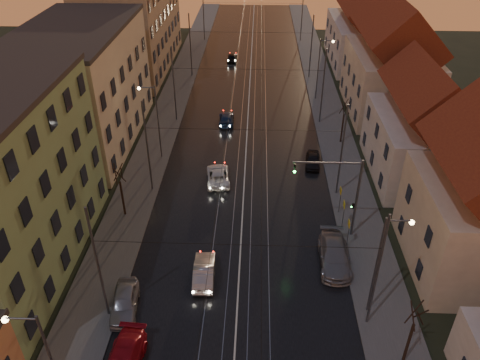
# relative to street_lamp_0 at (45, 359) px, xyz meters

# --- Properties ---
(road) EXTENTS (16.00, 120.00, 0.04)m
(road) POSITION_rel_street_lamp_0_xyz_m (9.10, 38.00, -4.87)
(road) COLOR black
(road) RESTS_ON ground
(sidewalk_left) EXTENTS (4.00, 120.00, 0.15)m
(sidewalk_left) POSITION_rel_street_lamp_0_xyz_m (-0.90, 38.00, -4.81)
(sidewalk_left) COLOR #4C4C4C
(sidewalk_left) RESTS_ON ground
(sidewalk_right) EXTENTS (4.00, 120.00, 0.15)m
(sidewalk_right) POSITION_rel_street_lamp_0_xyz_m (19.10, 38.00, -4.81)
(sidewalk_right) COLOR #4C4C4C
(sidewalk_right) RESTS_ON ground
(tram_rail_0) EXTENTS (0.06, 120.00, 0.03)m
(tram_rail_0) POSITION_rel_street_lamp_0_xyz_m (6.90, 38.00, -4.83)
(tram_rail_0) COLOR gray
(tram_rail_0) RESTS_ON road
(tram_rail_1) EXTENTS (0.06, 120.00, 0.03)m
(tram_rail_1) POSITION_rel_street_lamp_0_xyz_m (8.33, 38.00, -4.83)
(tram_rail_1) COLOR gray
(tram_rail_1) RESTS_ON road
(tram_rail_2) EXTENTS (0.06, 120.00, 0.03)m
(tram_rail_2) POSITION_rel_street_lamp_0_xyz_m (9.87, 38.00, -4.83)
(tram_rail_2) COLOR gray
(tram_rail_2) RESTS_ON road
(tram_rail_3) EXTENTS (0.06, 120.00, 0.03)m
(tram_rail_3) POSITION_rel_street_lamp_0_xyz_m (11.30, 38.00, -4.83)
(tram_rail_3) COLOR gray
(tram_rail_3) RESTS_ON road
(apartment_left_2) EXTENTS (10.00, 20.00, 12.00)m
(apartment_left_2) POSITION_rel_street_lamp_0_xyz_m (-8.40, 32.00, 1.11)
(apartment_left_2) COLOR beige
(apartment_left_2) RESTS_ON ground
(apartment_left_3) EXTENTS (10.00, 24.00, 14.00)m
(apartment_left_3) POSITION_rel_street_lamp_0_xyz_m (-8.40, 56.00, 2.11)
(apartment_left_3) COLOR #968060
(apartment_left_3) RESTS_ON ground
(house_right_2) EXTENTS (9.18, 12.24, 9.20)m
(house_right_2) POSITION_rel_street_lamp_0_xyz_m (26.10, 26.00, -0.24)
(house_right_2) COLOR beige
(house_right_2) RESTS_ON ground
(house_right_3) EXTENTS (9.18, 14.28, 11.50)m
(house_right_3) POSITION_rel_street_lamp_0_xyz_m (26.10, 41.00, 0.92)
(house_right_3) COLOR #C2B195
(house_right_3) RESTS_ON ground
(house_right_4) EXTENTS (9.18, 16.32, 10.00)m
(house_right_4) POSITION_rel_street_lamp_0_xyz_m (26.10, 59.00, 0.16)
(house_right_4) COLOR beige
(house_right_4) RESTS_ON ground
(catenary_pole_l_1) EXTENTS (0.16, 0.16, 9.00)m
(catenary_pole_l_1) POSITION_rel_street_lamp_0_xyz_m (0.50, 7.00, -0.39)
(catenary_pole_l_1) COLOR #595B60
(catenary_pole_l_1) RESTS_ON ground
(catenary_pole_r_1) EXTENTS (0.16, 0.16, 9.00)m
(catenary_pole_r_1) POSITION_rel_street_lamp_0_xyz_m (17.70, 7.00, -0.39)
(catenary_pole_r_1) COLOR #595B60
(catenary_pole_r_1) RESTS_ON ground
(catenary_pole_l_2) EXTENTS (0.16, 0.16, 9.00)m
(catenary_pole_l_2) POSITION_rel_street_lamp_0_xyz_m (0.50, 22.00, -0.39)
(catenary_pole_l_2) COLOR #595B60
(catenary_pole_l_2) RESTS_ON ground
(catenary_pole_r_2) EXTENTS (0.16, 0.16, 9.00)m
(catenary_pole_r_2) POSITION_rel_street_lamp_0_xyz_m (17.70, 22.00, -0.39)
(catenary_pole_r_2) COLOR #595B60
(catenary_pole_r_2) RESTS_ON ground
(catenary_pole_l_3) EXTENTS (0.16, 0.16, 9.00)m
(catenary_pole_l_3) POSITION_rel_street_lamp_0_xyz_m (0.50, 37.00, -0.39)
(catenary_pole_l_3) COLOR #595B60
(catenary_pole_l_3) RESTS_ON ground
(catenary_pole_r_3) EXTENTS (0.16, 0.16, 9.00)m
(catenary_pole_r_3) POSITION_rel_street_lamp_0_xyz_m (17.70, 37.00, -0.39)
(catenary_pole_r_3) COLOR #595B60
(catenary_pole_r_3) RESTS_ON ground
(catenary_pole_l_4) EXTENTS (0.16, 0.16, 9.00)m
(catenary_pole_l_4) POSITION_rel_street_lamp_0_xyz_m (0.50, 52.00, -0.39)
(catenary_pole_l_4) COLOR #595B60
(catenary_pole_l_4) RESTS_ON ground
(catenary_pole_r_4) EXTENTS (0.16, 0.16, 9.00)m
(catenary_pole_r_4) POSITION_rel_street_lamp_0_xyz_m (17.70, 52.00, -0.39)
(catenary_pole_r_4) COLOR #595B60
(catenary_pole_r_4) RESTS_ON ground
(catenary_pole_l_5) EXTENTS (0.16, 0.16, 9.00)m
(catenary_pole_l_5) POSITION_rel_street_lamp_0_xyz_m (0.50, 70.00, -0.39)
(catenary_pole_l_5) COLOR #595B60
(catenary_pole_l_5) RESTS_ON ground
(catenary_pole_r_5) EXTENTS (0.16, 0.16, 9.00)m
(catenary_pole_r_5) POSITION_rel_street_lamp_0_xyz_m (17.70, 70.00, -0.39)
(catenary_pole_r_5) COLOR #595B60
(catenary_pole_r_5) RESTS_ON ground
(street_lamp_0) EXTENTS (1.75, 0.32, 8.00)m
(street_lamp_0) POSITION_rel_street_lamp_0_xyz_m (0.00, 0.00, 0.00)
(street_lamp_0) COLOR #595B60
(street_lamp_0) RESTS_ON ground
(street_lamp_1) EXTENTS (1.75, 0.32, 8.00)m
(street_lamp_1) POSITION_rel_street_lamp_0_xyz_m (18.21, 8.00, 0.00)
(street_lamp_1) COLOR #595B60
(street_lamp_1) RESTS_ON ground
(street_lamp_2) EXTENTS (1.75, 0.32, 8.00)m
(street_lamp_2) POSITION_rel_street_lamp_0_xyz_m (0.00, 28.00, 0.00)
(street_lamp_2) COLOR #595B60
(street_lamp_2) RESTS_ON ground
(street_lamp_3) EXTENTS (1.75, 0.32, 8.00)m
(street_lamp_3) POSITION_rel_street_lamp_0_xyz_m (18.21, 44.00, 0.00)
(street_lamp_3) COLOR #595B60
(street_lamp_3) RESTS_ON ground
(traffic_light_mast) EXTENTS (5.30, 0.32, 7.20)m
(traffic_light_mast) POSITION_rel_street_lamp_0_xyz_m (17.10, 16.00, -0.29)
(traffic_light_mast) COLOR #595B60
(traffic_light_mast) RESTS_ON ground
(bare_tree_0) EXTENTS (1.09, 1.09, 5.11)m
(bare_tree_0) POSITION_rel_street_lamp_0_xyz_m (-1.09, 18.00, -2.40)
(bare_tree_0) COLOR black
(bare_tree_0) RESTS_ON ground
(bare_tree_1) EXTENTS (1.09, 1.09, 5.11)m
(bare_tree_1) POSITION_rel_street_lamp_0_xyz_m (19.31, 4.00, -2.40)
(bare_tree_1) COLOR black
(bare_tree_1) RESTS_ON ground
(bare_tree_2) EXTENTS (1.09, 1.09, 5.11)m
(bare_tree_2) POSITION_rel_street_lamp_0_xyz_m (19.51, 32.00, -2.40)
(bare_tree_2) COLOR black
(bare_tree_2) RESTS_ON ground
(driving_car_1) EXTENTS (1.66, 4.26, 1.38)m
(driving_car_1) POSITION_rel_street_lamp_0_xyz_m (6.57, 10.69, -4.19)
(driving_car_1) COLOR #ACACB1
(driving_car_1) RESTS_ON ground
(driving_car_2) EXTENTS (2.63, 4.78, 1.27)m
(driving_car_2) POSITION_rel_street_lamp_0_xyz_m (6.56, 23.77, -4.25)
(driving_car_2) COLOR silver
(driving_car_2) RESTS_ON ground
(driving_car_3) EXTENTS (1.86, 4.29, 1.23)m
(driving_car_3) POSITION_rel_street_lamp_0_xyz_m (6.57, 36.38, -4.27)
(driving_car_3) COLOR navy
(driving_car_3) RESTS_ON ground
(driving_car_4) EXTENTS (1.54, 3.69, 1.25)m
(driving_car_4) POSITION_rel_street_lamp_0_xyz_m (6.09, 58.95, -4.26)
(driving_car_4) COLOR black
(driving_car_4) RESTS_ON ground
(parked_left_3) EXTENTS (2.18, 4.39, 1.44)m
(parked_left_3) POSITION_rel_street_lamp_0_xyz_m (1.50, 7.54, -4.17)
(parked_left_3) COLOR #97979C
(parked_left_3) RESTS_ON ground
(parked_right_1) EXTENTS (2.35, 5.46, 1.57)m
(parked_right_1) POSITION_rel_street_lamp_0_xyz_m (16.24, 12.66, -4.10)
(parked_right_1) COLOR gray
(parked_right_1) RESTS_ON ground
(parked_right_2) EXTENTS (1.76, 3.69, 1.22)m
(parked_right_2) POSITION_rel_street_lamp_0_xyz_m (15.96, 27.06, -4.28)
(parked_right_2) COLOR black
(parked_right_2) RESTS_ON ground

